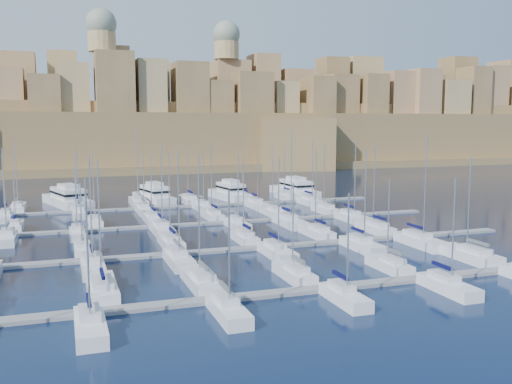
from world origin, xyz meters
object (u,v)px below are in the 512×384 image
object	(u,v)px
motor_yacht_a	(68,198)
motor_yacht_b	(154,196)
sailboat_2	(201,280)
motor_yacht_d	(295,189)
motor_yacht_c	(230,192)
sailboat_4	(389,265)

from	to	relation	value
motor_yacht_a	motor_yacht_b	world-z (taller)	same
sailboat_2	motor_yacht_b	world-z (taller)	sailboat_2
sailboat_2	motor_yacht_d	bearing A→B (deg)	59.78
sailboat_2	motor_yacht_c	world-z (taller)	sailboat_2
motor_yacht_b	sailboat_2	bearing A→B (deg)	-94.42
motor_yacht_d	motor_yacht_c	bearing A→B (deg)	-175.75
motor_yacht_d	sailboat_4	bearing A→B (deg)	-103.35
sailboat_2	motor_yacht_c	size ratio (longest dim) A/B	0.95
motor_yacht_b	motor_yacht_c	size ratio (longest dim) A/B	1.02
sailboat_4	motor_yacht_b	xyz separation A→B (m)	(-18.79, 70.12, 1.01)
motor_yacht_b	motor_yacht_c	bearing A→B (deg)	-0.23
sailboat_2	motor_yacht_a	xyz separation A→B (m)	(-13.60, 70.92, 0.97)
sailboat_2	motor_yacht_b	bearing A→B (deg)	85.58
motor_yacht_b	motor_yacht_a	bearing A→B (deg)	175.07
sailboat_4	motor_yacht_b	size ratio (longest dim) A/B	0.73
sailboat_2	sailboat_4	world-z (taller)	sailboat_2
sailboat_2	motor_yacht_c	bearing A→B (deg)	71.19
sailboat_4	motor_yacht_a	world-z (taller)	sailboat_4
sailboat_2	motor_yacht_b	xyz separation A→B (m)	(5.35, 69.29, 0.97)
sailboat_2	motor_yacht_b	distance (m)	69.50
sailboat_4	motor_yacht_a	bearing A→B (deg)	117.74
sailboat_2	motor_yacht_d	size ratio (longest dim) A/B	0.82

